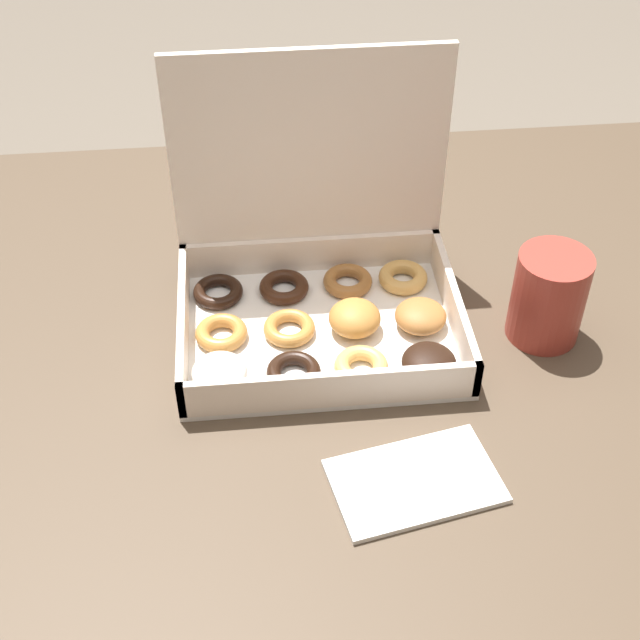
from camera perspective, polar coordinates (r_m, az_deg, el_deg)
The scene contains 4 objects.
dining_table at distance 1.05m, azimuth 3.33°, elevation -5.17°, with size 1.29×0.87×0.77m.
donut_box at distance 0.98m, azimuth 0.03°, elevation 2.57°, with size 0.31×0.24×0.28m.
coffee_mug at distance 0.99m, azimuth 14.44°, elevation 1.54°, with size 0.08×0.08×0.11m.
paper_napkin at distance 0.85m, azimuth 6.09°, elevation -10.23°, with size 0.17×0.12×0.01m.
Camera 1 is at (-0.13, -0.71, 1.44)m, focal length 50.00 mm.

